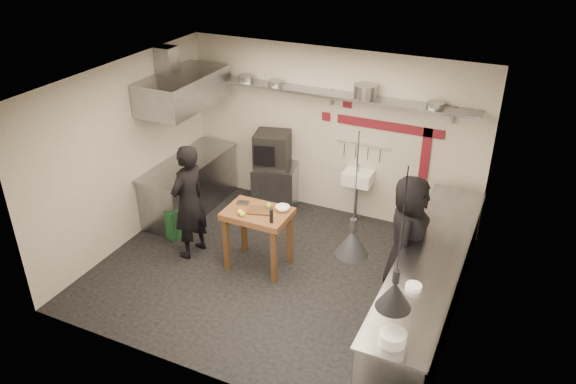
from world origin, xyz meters
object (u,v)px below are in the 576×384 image
at_px(oven_stand, 275,186).
at_px(combi_oven, 272,149).
at_px(green_bin, 174,221).
at_px(chef_right, 408,237).
at_px(prep_table, 258,239).
at_px(chef_left, 189,202).

xyz_separation_m(oven_stand, combi_oven, (-0.05, -0.00, 0.69)).
relative_size(combi_oven, green_bin, 1.16).
height_order(green_bin, chef_right, chef_right).
bearing_deg(prep_table, green_bin, 173.33).
distance_m(oven_stand, combi_oven, 0.69).
xyz_separation_m(green_bin, chef_left, (0.55, -0.31, 0.64)).
xyz_separation_m(oven_stand, green_bin, (-1.06, -1.50, -0.15)).
bearing_deg(green_bin, chef_left, -29.80).
xyz_separation_m(oven_stand, chef_left, (-0.51, -1.82, 0.49)).
xyz_separation_m(combi_oven, chef_right, (2.66, -1.36, -0.23)).
bearing_deg(prep_table, chef_right, 8.63).
distance_m(combi_oven, chef_right, 3.00).
xyz_separation_m(prep_table, chef_left, (-1.06, -0.13, 0.43)).
bearing_deg(oven_stand, chef_right, -41.60).
height_order(oven_stand, combi_oven, combi_oven).
relative_size(combi_oven, chef_right, 0.34).
bearing_deg(prep_table, oven_stand, 107.93).
distance_m(green_bin, chef_left, 0.90).
relative_size(oven_stand, combi_oven, 1.38).
distance_m(combi_oven, chef_left, 1.88).
bearing_deg(combi_oven, chef_left, -118.39).
height_order(combi_oven, prep_table, combi_oven).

